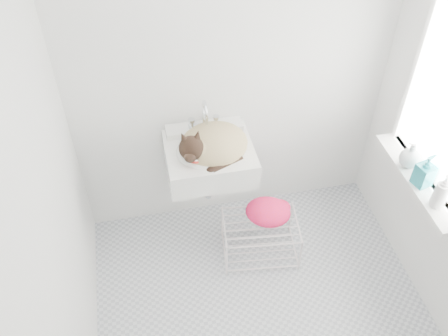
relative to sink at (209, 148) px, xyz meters
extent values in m
cube|color=silver|center=(0.21, -0.74, -0.85)|extent=(2.20, 2.00, 0.02)
cube|color=white|center=(0.21, 0.26, 0.40)|extent=(2.20, 0.02, 2.50)
cube|color=white|center=(-0.89, -0.74, 0.40)|extent=(0.02, 2.00, 2.50)
cube|color=white|center=(1.22, -0.54, -0.02)|extent=(0.16, 0.88, 0.04)
cube|color=white|center=(0.00, 0.00, 0.00)|extent=(0.58, 0.51, 0.23)
ellipsoid|color=tan|center=(0.03, -0.01, 0.03)|extent=(0.48, 0.43, 0.23)
sphere|color=black|center=(-0.14, -0.08, 0.13)|extent=(0.18, 0.18, 0.16)
torus|color=red|center=(-0.12, -0.09, 0.09)|extent=(0.16, 0.16, 0.06)
cube|color=silver|center=(0.31, -0.27, -0.70)|extent=(0.56, 0.42, 0.31)
ellipsoid|color=red|center=(0.37, -0.23, -0.51)|extent=(0.39, 0.33, 0.13)
imported|color=white|center=(1.21, -0.77, 0.00)|extent=(0.10, 0.10, 0.20)
imported|color=#1A7982|center=(1.21, -0.59, 0.00)|extent=(0.12, 0.12, 0.22)
imported|color=silver|center=(1.21, -0.42, 0.00)|extent=(0.18, 0.18, 0.17)
camera|label=1|loc=(-0.41, -2.43, 2.14)|focal=39.48mm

